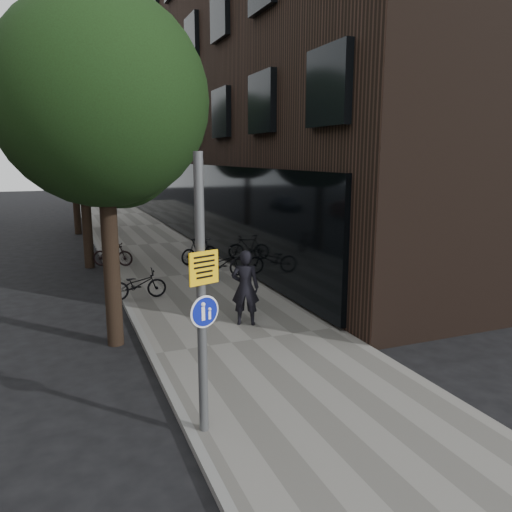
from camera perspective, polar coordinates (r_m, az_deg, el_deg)
ground at (r=8.58m, az=6.51°, el=-17.82°), size 120.00×120.00×0.00m
sidewalk at (r=17.49m, az=-8.46°, el=-2.35°), size 4.50×60.00×0.12m
curb_edge at (r=17.13m, az=-15.80°, el=-2.94°), size 0.15×60.00×0.13m
building_right_dark_brick at (r=31.40m, az=1.19°, el=20.22°), size 12.00×40.00×18.00m
street_tree_near at (r=11.29m, az=-16.85°, el=15.66°), size 4.40×4.40×7.50m
street_tree_mid at (r=19.75m, az=-19.22°, el=13.49°), size 5.00×5.00×7.80m
street_tree_far at (r=28.73m, az=-20.18°, el=12.57°), size 5.00×5.00×7.80m
signpost at (r=7.18m, az=-6.28°, el=-4.65°), size 0.46×0.18×4.12m
pedestrian at (r=12.08m, az=-1.24°, el=-3.63°), size 0.80×0.68×1.85m
parked_bike_facade_near at (r=16.84m, az=-3.93°, el=-0.90°), size 1.91×0.97×0.96m
parked_bike_facade_far at (r=19.16m, az=-6.52°, el=0.59°), size 1.70×1.02×0.98m
parked_bike_curb_near at (r=14.76m, az=-13.35°, el=-3.17°), size 1.62×0.59×0.85m
parked_bike_curb_far at (r=19.36m, az=-16.07°, el=0.22°), size 1.55×1.04×0.91m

